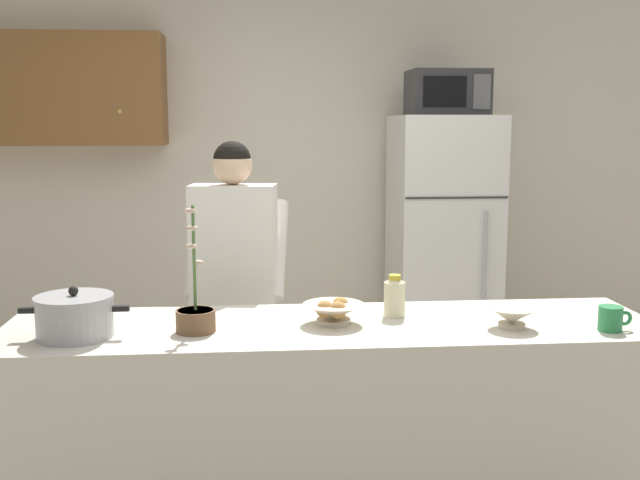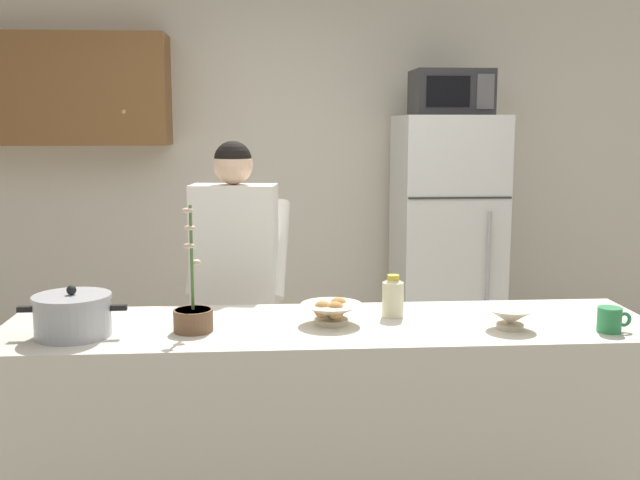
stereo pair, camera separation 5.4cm
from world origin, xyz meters
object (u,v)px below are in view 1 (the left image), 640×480
Objects in this scene: microwave at (447,93)px; potted_orchid at (196,315)px; coffee_mug at (611,318)px; empty_bowl at (512,316)px; refrigerator at (442,252)px; bread_bowl at (334,311)px; bottle_near_edge at (395,296)px; cooking_pot at (75,316)px; person_near_pot at (234,267)px.

potted_orchid is (-1.44, -1.90, -0.91)m from microwave.
coffee_mug is 0.69× the size of empty_bowl.
bread_bowl is at bearing -116.08° from refrigerator.
potted_orchid is (-1.21, 0.05, 0.02)m from empty_bowl.
bottle_near_edge is 0.36× the size of potted_orchid.
bottle_near_edge is at bearing 11.66° from potted_orchid.
refrigerator is 2.71m from cooking_pot.
cooking_pot is at bearing -122.86° from person_near_pot.
refrigerator is 1.88m from bottle_near_edge.
bread_bowl is at bearing -159.83° from bottle_near_edge.
refrigerator is at bearing 69.78° from bottle_near_edge.
empty_bowl is (-0.36, 0.07, -0.00)m from coffee_mug.
cooking_pot reaches higher than coffee_mug.
refrigerator is at bearing 63.92° from bread_bowl.
person_near_pot is at bearing 146.47° from coffee_mug.
microwave is 1.97× the size of bread_bowl.
person_near_pot is 6.65× the size of bread_bowl.
person_near_pot reaches higher than coffee_mug.
coffee_mug is 0.54× the size of bread_bowl.
refrigerator is 3.66× the size of microwave.
potted_orchid reaches higher than bread_bowl.
cooking_pot is (-0.56, -0.87, -0.01)m from person_near_pot.
coffee_mug is at bearing -2.52° from cooking_pot.
refrigerator reaches higher than empty_bowl.
refrigerator is 9.25× the size of empty_bowl.
refrigerator is 2.40m from potted_orchid.
microwave reaches higher than bread_bowl.
bottle_near_edge is at bearing 9.12° from cooking_pot.
microwave reaches higher than person_near_pot.
bread_bowl is 0.69m from empty_bowl.
refrigerator is 1.02m from microwave.
microwave is 2.55m from potted_orchid.
bread_bowl is (0.97, 0.10, -0.03)m from cooking_pot.
empty_bowl is 1.09× the size of bottle_near_edge.
coffee_mug is at bearing -10.97° from empty_bowl.
bottle_near_edge reaches higher than bread_bowl.
person_near_pot is 0.95m from bottle_near_edge.
cooking_pot is 2.02m from coffee_mug.
microwave reaches higher than coffee_mug.
bottle_near_edge is at bearing 20.17° from bread_bowl.
bread_bowl is (-0.91, -1.83, -0.93)m from microwave.
cooking_pot reaches higher than empty_bowl.
microwave is 1.21× the size of cooking_pot.
refrigerator is at bearing 83.42° from empty_bowl.
cooking_pot is 0.98m from bread_bowl.
empty_bowl is at bearing -0.63° from cooking_pot.
person_near_pot is 0.85m from potted_orchid.
microwave is 0.30× the size of person_near_pot.
refrigerator is 3.63× the size of potted_orchid.
coffee_mug is (0.14, -2.02, -0.93)m from microwave.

